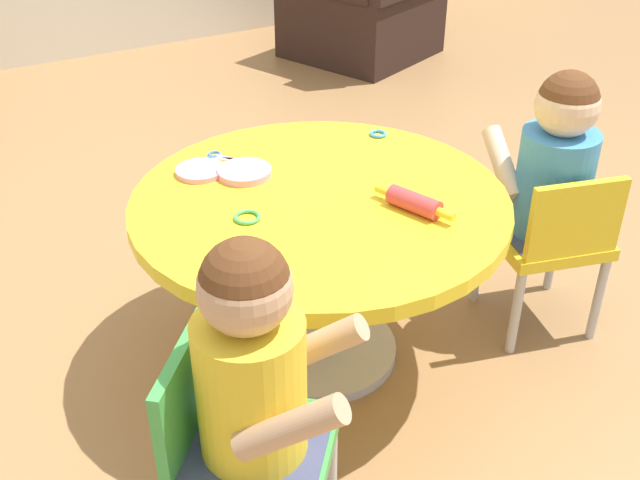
{
  "coord_description": "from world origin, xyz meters",
  "views": [
    {
      "loc": [
        -0.86,
        -1.51,
        1.47
      ],
      "look_at": [
        0.0,
        0.0,
        0.38
      ],
      "focal_mm": 43.44,
      "sensor_mm": 36.0,
      "label": 1
    }
  ],
  "objects_px": {
    "seated_child_right": "(556,161)",
    "rolling_pin": "(414,202)",
    "child_chair_left": "(238,446)",
    "armchair_dark": "(369,2)",
    "seated_child_left": "(252,362)",
    "craft_table": "(320,234)",
    "child_chair_right": "(550,239)",
    "craft_scissors": "(221,158)"
  },
  "relations": [
    {
      "from": "child_chair_left",
      "to": "rolling_pin",
      "type": "height_order",
      "value": "rolling_pin"
    },
    {
      "from": "craft_table",
      "to": "seated_child_left",
      "type": "distance_m",
      "value": 0.68
    },
    {
      "from": "seated_child_right",
      "to": "craft_scissors",
      "type": "bearing_deg",
      "value": 147.05
    },
    {
      "from": "rolling_pin",
      "to": "craft_scissors",
      "type": "distance_m",
      "value": 0.59
    },
    {
      "from": "seated_child_right",
      "to": "rolling_pin",
      "type": "height_order",
      "value": "seated_child_right"
    },
    {
      "from": "seated_child_left",
      "to": "craft_scissors",
      "type": "height_order",
      "value": "seated_child_left"
    },
    {
      "from": "craft_table",
      "to": "craft_scissors",
      "type": "xyz_separation_m",
      "value": [
        -0.13,
        0.33,
        0.11
      ]
    },
    {
      "from": "craft_table",
      "to": "seated_child_right",
      "type": "height_order",
      "value": "seated_child_right"
    },
    {
      "from": "child_chair_right",
      "to": "armchair_dark",
      "type": "distance_m",
      "value": 2.53
    },
    {
      "from": "child_chair_left",
      "to": "seated_child_right",
      "type": "height_order",
      "value": "seated_child_right"
    },
    {
      "from": "armchair_dark",
      "to": "rolling_pin",
      "type": "height_order",
      "value": "armchair_dark"
    },
    {
      "from": "craft_table",
      "to": "child_chair_left",
      "type": "bearing_deg",
      "value": -133.77
    },
    {
      "from": "child_chair_left",
      "to": "armchair_dark",
      "type": "distance_m",
      "value": 3.31
    },
    {
      "from": "craft_scissors",
      "to": "child_chair_right",
      "type": "bearing_deg",
      "value": -35.27
    },
    {
      "from": "craft_table",
      "to": "child_chair_right",
      "type": "relative_size",
      "value": 1.82
    },
    {
      "from": "seated_child_left",
      "to": "craft_scissors",
      "type": "xyz_separation_m",
      "value": [
        0.3,
        0.84,
        -0.02
      ]
    },
    {
      "from": "child_chair_right",
      "to": "rolling_pin",
      "type": "relative_size",
      "value": 2.39
    },
    {
      "from": "child_chair_left",
      "to": "craft_scissors",
      "type": "distance_m",
      "value": 0.9
    },
    {
      "from": "child_chair_right",
      "to": "armchair_dark",
      "type": "xyz_separation_m",
      "value": [
        0.91,
        2.36,
        0.0
      ]
    },
    {
      "from": "seated_child_left",
      "to": "rolling_pin",
      "type": "bearing_deg",
      "value": 29.1
    },
    {
      "from": "craft_table",
      "to": "seated_child_right",
      "type": "xyz_separation_m",
      "value": [
        0.65,
        -0.17,
        0.13
      ]
    },
    {
      "from": "craft_table",
      "to": "armchair_dark",
      "type": "height_order",
      "value": "armchair_dark"
    },
    {
      "from": "seated_child_left",
      "to": "child_chair_right",
      "type": "bearing_deg",
      "value": 15.63
    },
    {
      "from": "seated_child_left",
      "to": "rolling_pin",
      "type": "xyz_separation_m",
      "value": [
        0.6,
        0.33,
        0.01
      ]
    },
    {
      "from": "rolling_pin",
      "to": "craft_scissors",
      "type": "height_order",
      "value": "rolling_pin"
    },
    {
      "from": "craft_table",
      "to": "rolling_pin",
      "type": "distance_m",
      "value": 0.28
    },
    {
      "from": "armchair_dark",
      "to": "craft_table",
      "type": "bearing_deg",
      "value": -125.67
    },
    {
      "from": "seated_child_left",
      "to": "rolling_pin",
      "type": "distance_m",
      "value": 0.69
    },
    {
      "from": "seated_child_left",
      "to": "armchair_dark",
      "type": "bearing_deg",
      "value": 53.38
    },
    {
      "from": "craft_table",
      "to": "seated_child_right",
      "type": "relative_size",
      "value": 1.91
    },
    {
      "from": "child_chair_left",
      "to": "armchair_dark",
      "type": "xyz_separation_m",
      "value": [
        2.01,
        2.63,
        0.0
      ]
    },
    {
      "from": "seated_child_left",
      "to": "seated_child_right",
      "type": "xyz_separation_m",
      "value": [
        1.08,
        0.34,
        0.0
      ]
    },
    {
      "from": "craft_scissors",
      "to": "child_chair_left",
      "type": "bearing_deg",
      "value": -112.14
    },
    {
      "from": "craft_table",
      "to": "rolling_pin",
      "type": "height_order",
      "value": "rolling_pin"
    },
    {
      "from": "armchair_dark",
      "to": "child_chair_right",
      "type": "bearing_deg",
      "value": -111.06
    },
    {
      "from": "seated_child_left",
      "to": "child_chair_left",
      "type": "bearing_deg",
      "value": 139.21
    },
    {
      "from": "seated_child_right",
      "to": "craft_scissors",
      "type": "xyz_separation_m",
      "value": [
        -0.78,
        0.5,
        -0.02
      ]
    },
    {
      "from": "armchair_dark",
      "to": "child_chair_left",
      "type": "bearing_deg",
      "value": -127.3
    },
    {
      "from": "seated_child_right",
      "to": "armchair_dark",
      "type": "bearing_deg",
      "value": 68.85
    },
    {
      "from": "child_chair_left",
      "to": "child_chair_right",
      "type": "bearing_deg",
      "value": 13.95
    },
    {
      "from": "craft_table",
      "to": "child_chair_left",
      "type": "xyz_separation_m",
      "value": [
        -0.46,
        -0.48,
        -0.1
      ]
    },
    {
      "from": "child_chair_left",
      "to": "seated_child_left",
      "type": "height_order",
      "value": "seated_child_left"
    }
  ]
}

